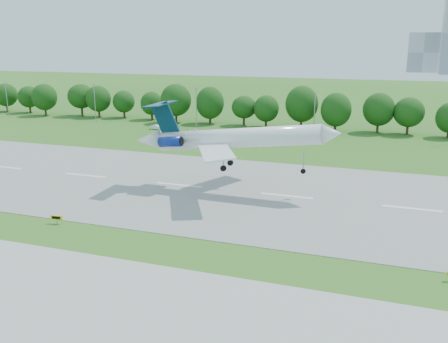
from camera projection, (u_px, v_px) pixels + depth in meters
ground at (103, 234)px, 68.15m from camera, size 600.00×600.00×0.00m
runway at (179, 185)px, 90.95m from camera, size 400.00×45.00×0.08m
taxiway at (8, 295)px, 51.72m from camera, size 400.00×23.00×0.08m
tree_line at (270, 107)px, 150.52m from camera, size 288.40×8.40×10.40m
light_poles at (253, 110)px, 142.16m from camera, size 175.90×0.25×12.19m
airliner at (228, 138)px, 85.49m from camera, size 36.45×26.44×11.35m
taxi_sign_centre at (57, 218)px, 71.69m from camera, size 1.79×0.43×1.25m
service_vehicle_a at (156, 127)px, 147.88m from camera, size 4.18×1.62×1.36m
service_vehicle_b at (196, 131)px, 142.06m from camera, size 3.81×1.80×1.26m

